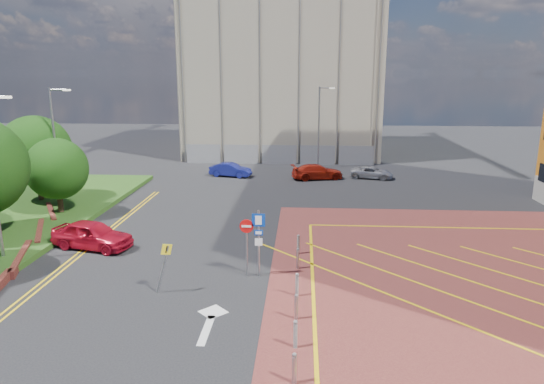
# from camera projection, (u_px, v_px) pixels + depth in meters

# --- Properties ---
(ground) EXTENTS (140.00, 140.00, 0.00)m
(ground) POSITION_uv_depth(u_px,v_px,m) (246.00, 285.00, 21.69)
(ground) COLOR black
(ground) RESTS_ON ground
(retaining_wall) EXTENTS (6.06, 20.33, 0.40)m
(retaining_wall) POSITION_uv_depth(u_px,v_px,m) (17.00, 258.00, 24.32)
(retaining_wall) COLOR maroon
(retaining_wall) RESTS_ON ground
(tree_c) EXTENTS (4.00, 4.00, 4.90)m
(tree_c) POSITION_uv_depth(u_px,v_px,m) (57.00, 169.00, 31.47)
(tree_c) COLOR #3D2B1C
(tree_c) RESTS_ON grass_bed
(tree_d) EXTENTS (5.00, 5.00, 6.08)m
(tree_d) POSITION_uv_depth(u_px,v_px,m) (36.00, 151.00, 34.40)
(tree_d) COLOR #3D2B1C
(tree_d) RESTS_ON grass_bed
(lamp_left_far) EXTENTS (1.53, 0.16, 8.00)m
(lamp_left_far) POSITION_uv_depth(u_px,v_px,m) (56.00, 142.00, 33.11)
(lamp_left_far) COLOR #9EA0A8
(lamp_left_far) RESTS_ON grass_bed
(lamp_back) EXTENTS (1.53, 0.16, 8.00)m
(lamp_back) POSITION_uv_depth(u_px,v_px,m) (320.00, 124.00, 47.55)
(lamp_back) COLOR #9EA0A8
(lamp_back) RESTS_ON ground
(sign_cluster) EXTENTS (1.17, 0.12, 3.20)m
(sign_cluster) POSITION_uv_depth(u_px,v_px,m) (254.00, 237.00, 22.17)
(sign_cluster) COLOR #9EA0A8
(sign_cluster) RESTS_ON ground
(warning_sign) EXTENTS (0.77, 0.42, 2.25)m
(warning_sign) POSITION_uv_depth(u_px,v_px,m) (164.00, 262.00, 20.58)
(warning_sign) COLOR #9EA0A8
(warning_sign) RESTS_ON ground
(bollard_row) EXTENTS (0.14, 11.14, 0.90)m
(bollard_row) POSITION_uv_depth(u_px,v_px,m) (297.00, 293.00, 19.82)
(bollard_row) COLOR #9EA0A8
(bollard_row) RESTS_ON forecourt
(construction_building) EXTENTS (21.20, 19.20, 22.00)m
(construction_building) POSITION_uv_depth(u_px,v_px,m) (283.00, 58.00, 57.86)
(construction_building) COLOR #A89A89
(construction_building) RESTS_ON ground
(construction_fence) EXTENTS (21.60, 0.06, 2.00)m
(construction_fence) POSITION_uv_depth(u_px,v_px,m) (289.00, 155.00, 50.48)
(construction_fence) COLOR gray
(construction_fence) RESTS_ON ground
(car_red_left) EXTENTS (4.74, 2.82, 1.51)m
(car_red_left) POSITION_uv_depth(u_px,v_px,m) (92.00, 235.00, 26.13)
(car_red_left) COLOR #B80F26
(car_red_left) RESTS_ON ground
(car_blue_back) EXTENTS (4.02, 2.17, 1.26)m
(car_blue_back) POSITION_uv_depth(u_px,v_px,m) (230.00, 170.00, 44.46)
(car_blue_back) COLOR navy
(car_blue_back) RESTS_ON ground
(car_red_back) EXTENTS (4.90, 2.91, 1.33)m
(car_red_back) POSITION_uv_depth(u_px,v_px,m) (317.00, 172.00, 43.37)
(car_red_back) COLOR #A31C0E
(car_red_back) RESTS_ON ground
(car_silver_back) EXTENTS (4.13, 2.62, 1.06)m
(car_silver_back) POSITION_uv_depth(u_px,v_px,m) (372.00, 172.00, 43.73)
(car_silver_back) COLOR #B3B3BB
(car_silver_back) RESTS_ON ground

